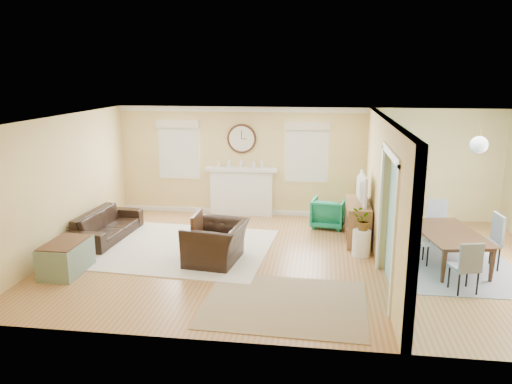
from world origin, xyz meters
TOP-DOWN VIEW (x-y plane):
  - floor at (0.00, 0.00)m, footprint 9.00×9.00m
  - wall_back at (0.00, 3.00)m, footprint 9.00×0.02m
  - wall_front at (0.00, -3.00)m, footprint 9.00×0.02m
  - wall_left at (-4.50, 0.00)m, footprint 0.02×6.00m
  - ceiling at (0.00, 0.00)m, footprint 9.00×6.00m
  - partition at (1.51, 0.28)m, footprint 0.17×6.00m
  - fireplace at (-1.50, 2.88)m, footprint 1.70×0.30m
  - wall_clock at (-1.50, 2.97)m, footprint 0.70×0.07m
  - window_left at (-3.05, 2.95)m, footprint 1.05×0.13m
  - window_right at (0.05, 2.95)m, footprint 1.05×0.13m
  - pendant at (3.00, 0.00)m, footprint 0.30×0.30m
  - rug_cream at (-2.26, 0.34)m, footprint 3.55×3.13m
  - rug_jute at (-0.07, -1.83)m, footprint 2.48×2.06m
  - rug_grey at (2.72, 0.14)m, footprint 2.22×2.77m
  - sofa at (-4.00, 0.72)m, footprint 0.89×2.03m
  - eames_chair at (-1.45, -0.28)m, footprint 1.12×1.25m
  - green_chair at (0.59, 2.13)m, footprint 0.82×0.83m
  - trunk at (-3.91, -1.12)m, footprint 0.60×0.98m
  - credenza at (1.17, 1.33)m, footprint 0.47×1.38m
  - tv at (1.15, 1.33)m, footprint 0.16×1.03m
  - garden_stool at (1.19, 0.40)m, footprint 0.34×0.34m
  - potted_plant at (1.19, 0.40)m, footprint 0.44×0.40m
  - dining_table at (2.72, 0.14)m, footprint 1.29×1.92m
  - dining_chair_n at (2.74, 1.25)m, footprint 0.40×0.40m
  - dining_chair_s at (2.67, -1.02)m, footprint 0.46×0.46m
  - dining_chair_w at (2.16, 0.13)m, footprint 0.40×0.40m
  - dining_chair_e at (3.31, 0.07)m, footprint 0.47×0.47m

SIDE VIEW (x-z plane):
  - floor at x=0.00m, z-range 0.00..0.00m
  - rug_grey at x=2.72m, z-range 0.00..0.01m
  - rug_jute at x=-0.07m, z-range 0.00..0.01m
  - rug_cream at x=-2.26m, z-range 0.00..0.02m
  - garden_stool at x=1.19m, z-range 0.00..0.50m
  - trunk at x=-3.91m, z-range 0.00..0.56m
  - sofa at x=-4.00m, z-range 0.00..0.58m
  - dining_table at x=2.72m, z-range 0.00..0.62m
  - green_chair at x=0.59m, z-range 0.00..0.66m
  - eames_chair at x=-1.45m, z-range 0.00..0.73m
  - credenza at x=1.17m, z-range 0.00..0.80m
  - dining_chair_s at x=2.67m, z-range 0.07..0.93m
  - dining_chair_w at x=2.16m, z-range 0.07..0.95m
  - dining_chair_n at x=2.74m, z-range 0.08..0.97m
  - dining_chair_e at x=3.31m, z-range 0.09..1.07m
  - fireplace at x=-1.50m, z-range 0.01..1.18m
  - potted_plant at x=1.19m, z-range 0.50..0.90m
  - tv at x=1.15m, z-range 0.80..1.39m
  - wall_back at x=0.00m, z-range 0.00..2.60m
  - wall_front at x=0.00m, z-range 0.00..2.60m
  - wall_left at x=-4.50m, z-range 0.00..2.60m
  - partition at x=1.51m, z-range 0.06..2.66m
  - window_left at x=-3.05m, z-range 0.95..2.37m
  - window_right at x=0.05m, z-range 0.95..2.37m
  - wall_clock at x=-1.50m, z-range 1.50..2.20m
  - pendant at x=3.00m, z-range 1.93..2.48m
  - ceiling at x=0.00m, z-range 2.59..2.61m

